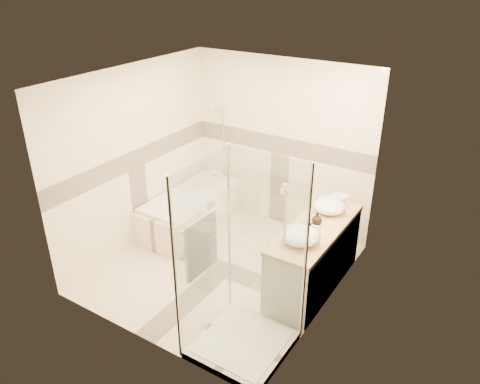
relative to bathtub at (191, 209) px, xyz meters
The scene contains 12 objects.
room 1.57m from the bathtub, 30.53° to the right, with size 2.82×3.02×2.52m.
bathtub is the anchor object (origin of this frame).
vanity 2.18m from the bathtub, ahead, with size 0.58×1.62×0.85m.
shower_enclosure 2.47m from the bathtub, 41.10° to the right, with size 0.96×0.93×2.04m.
vessel_sink_near 2.22m from the bathtub, ahead, with size 0.40×0.40×0.16m, color white.
vessel_sink_far 2.35m from the bathtub, 19.58° to the right, with size 0.43×0.43×0.17m, color white.
faucet_near 2.45m from the bathtub, ahead, with size 0.12×0.03×0.28m.
faucet_far 2.56m from the bathtub, 17.90° to the right, with size 0.11×0.03×0.27m.
amenity_bottle_a 2.28m from the bathtub, 13.68° to the right, with size 0.07×0.07×0.16m, color black.
amenity_bottle_b 2.24m from the bathtub, ahead, with size 0.12×0.12×0.16m, color black.
folded_towels 2.24m from the bathtub, ahead, with size 0.17×0.28×0.09m, color silver.
rolled_towel 0.79m from the bathtub, 92.00° to the left, with size 0.09×0.09×0.20m, color silver.
Camera 1 is at (2.89, -4.15, 3.63)m, focal length 35.00 mm.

